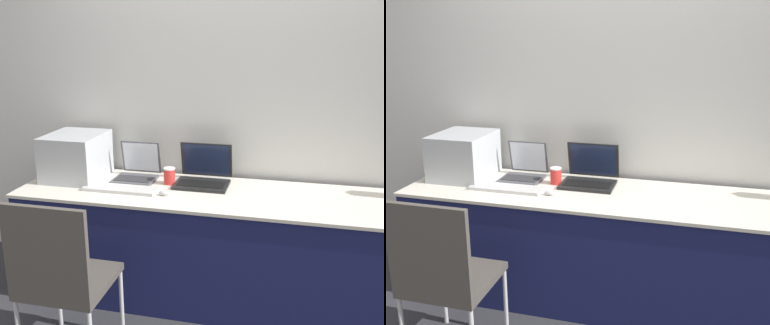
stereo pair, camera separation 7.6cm
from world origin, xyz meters
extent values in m
plane|color=#333338|center=(0.00, 0.00, 0.00)|extent=(14.00, 14.00, 0.00)
cube|color=silver|center=(0.00, 0.74, 1.30)|extent=(8.00, 0.05, 2.60)
cube|color=#191E51|center=(0.00, 0.33, 0.36)|extent=(2.55, 0.66, 0.72)
cube|color=silver|center=(0.00, 0.33, 0.73)|extent=(2.57, 0.68, 0.02)
cube|color=#B2B7BC|center=(-1.02, 0.42, 0.89)|extent=(0.36, 0.43, 0.31)
cube|color=black|center=(-1.02, 0.38, 1.02)|extent=(0.29, 0.32, 0.06)
cube|color=#4C4C51|center=(-0.60, 0.44, 0.74)|extent=(0.28, 0.23, 0.02)
cube|color=#2D2D30|center=(-0.60, 0.43, 0.76)|extent=(0.25, 0.13, 0.00)
cube|color=#4C4C51|center=(-0.60, 0.58, 0.87)|extent=(0.28, 0.05, 0.23)
cube|color=silver|center=(-0.60, 0.57, 0.87)|extent=(0.25, 0.05, 0.21)
cube|color=black|center=(-0.13, 0.44, 0.74)|extent=(0.35, 0.25, 0.02)
cube|color=black|center=(-0.13, 0.43, 0.76)|extent=(0.31, 0.14, 0.00)
cube|color=black|center=(-0.13, 0.59, 0.87)|extent=(0.35, 0.06, 0.24)
cube|color=#192342|center=(-0.13, 0.59, 0.88)|extent=(0.32, 0.05, 0.22)
cube|color=silver|center=(-0.62, 0.24, 0.75)|extent=(0.48, 0.14, 0.02)
cylinder|color=red|center=(-0.35, 0.43, 0.79)|extent=(0.07, 0.07, 0.10)
cylinder|color=white|center=(-0.35, 0.43, 0.84)|extent=(0.08, 0.08, 0.01)
ellipsoid|color=silver|center=(-0.32, 0.21, 0.75)|extent=(0.07, 0.04, 0.03)
cube|color=#4C4742|center=(-0.67, -0.39, 0.44)|extent=(0.44, 0.43, 0.04)
cube|color=#4C4742|center=(-0.67, -0.60, 0.70)|extent=(0.44, 0.03, 0.48)
cylinder|color=silver|center=(-0.87, -0.20, 0.21)|extent=(0.02, 0.02, 0.42)
cylinder|color=silver|center=(-0.47, -0.20, 0.21)|extent=(0.02, 0.02, 0.42)
camera|label=1|loc=(0.45, -2.30, 1.70)|focal=42.00mm
camera|label=2|loc=(0.52, -2.28, 1.70)|focal=42.00mm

